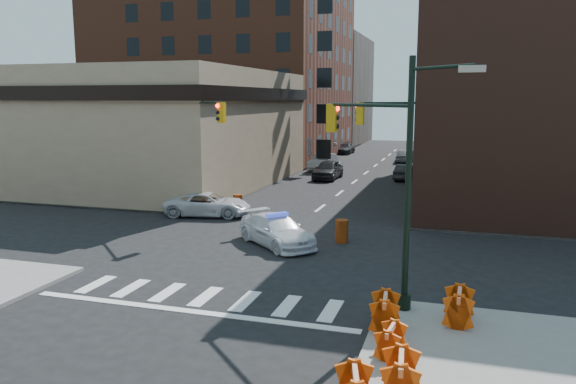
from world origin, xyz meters
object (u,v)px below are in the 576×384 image
Objects in this scene: police_car at (277,230)px; barrel_road at (342,231)px; parked_car_wnear at (328,170)px; barrel_bank at (238,203)px; parked_car_enear at (406,172)px; barricade_se_a at (385,312)px; pedestrian_a at (202,194)px; pedestrian_b at (147,186)px; parked_car_wfar at (323,162)px; barricade_nw_a at (196,205)px; pickup at (208,204)px.

police_car is 4.37× the size of barrel_road.
barrel_bank is (-2.19, -15.18, -0.31)m from parked_car_wnear.
parked_car_enear is 2.99× the size of barricade_se_a.
pedestrian_a is 11.46m from barrel_road.
pedestrian_b is at bearing 49.61° from parked_car_enear.
pedestrian_b is at bearing 153.98° from barrel_road.
barricade_nw_a is at bearing -88.92° from parked_car_wfar.
pickup is 3.16× the size of pedestrian_b.
parked_car_enear is at bearing -20.78° from parked_car_wfar.
parked_car_wfar is 9.34m from parked_car_enear.
police_car is at bearing -55.66° from barrel_bank.
parked_car_wfar is (1.50, 22.87, 0.10)m from pickup.
barricade_se_a is 18.82m from barricade_nw_a.
police_car is at bearing 87.37° from parked_car_enear.
parked_car_enear is (8.29, -4.29, -0.15)m from parked_car_wfar.
parked_car_wnear reaches higher than barricade_nw_a.
parked_car_enear is at bearing 55.40° from barricade_nw_a.
pedestrian_a reaches higher than pedestrian_b.
parked_car_wnear is at bearing 104.80° from barrel_road.
parked_car_wfar is at bearing 11.26° from barricade_se_a.
parked_car_enear is at bearing -39.23° from pickup.
pickup is 4.93× the size of barrel_bank.
barricade_nw_a is at bearing -51.76° from pedestrian_b.
pedestrian_b is 1.56× the size of barrel_bank.
parked_car_enear is 3.23× the size of barricade_nw_a.
parked_car_enear is 21.95m from pedestrian_b.
parked_car_enear is 2.39× the size of pedestrian_a.
barrel_bank is 0.83× the size of barricade_nw_a.
barricade_se_a is (13.40, -15.56, -0.33)m from pedestrian_a.
parked_car_wfar is (-1.80, 5.72, -0.02)m from parked_car_wnear.
parked_car_wnear reaches higher than parked_car_wfar.
pedestrian_a reaches higher than barrel_road.
pickup reaches higher than barricade_se_a.
barrel_bank is (-4.87, 7.13, -0.20)m from police_car.
barricade_nw_a is (-0.70, -0.10, -0.09)m from pickup.
parked_car_wfar is at bearing 50.23° from police_car.
barrel_road is at bearing -22.67° from police_car.
parked_car_wfar reaches higher than barrel_bank.
barricade_se_a is at bearing -103.09° from police_car.
barricade_se_a is at bearing -149.97° from pickup.
pedestrian_b is 16.76m from barrel_road.
parked_car_wfar is at bearing 88.94° from barrel_bank.
parked_car_wfar is (-4.48, 28.04, 0.09)m from police_car.
parked_car_wnear is at bearing 48.00° from police_car.
pickup is 22.92m from parked_car_wfar.
police_car is 1.23× the size of parked_car_enear.
barricade_se_a is (3.37, -10.03, 0.09)m from barrel_road.
parked_car_wfar is at bearing -20.85° from parked_car_enear.
pickup is 7.19m from pedestrian_b.
barrel_bank is (-8.68, -16.62, -0.14)m from parked_car_enear.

